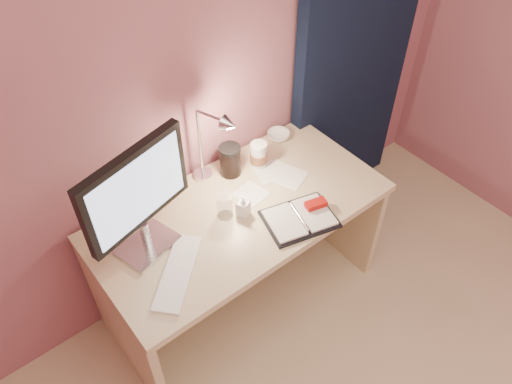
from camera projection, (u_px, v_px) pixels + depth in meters
room at (346, 41)px, 2.64m from camera, size 3.50×3.50×3.50m
desk at (232, 231)px, 2.53m from camera, size 1.40×0.70×0.73m
monitor at (136, 195)px, 1.95m from camera, size 0.50×0.24×0.54m
keyboard at (178, 272)px, 2.07m from camera, size 0.37×0.35×0.02m
planner at (301, 217)px, 2.28m from camera, size 0.37×0.31×0.05m
paper_a at (251, 194)px, 2.40m from camera, size 0.16×0.16×0.00m
paper_b at (271, 172)px, 2.51m from camera, size 0.19×0.19×0.00m
paper_c at (289, 177)px, 2.49m from camera, size 0.20×0.20×0.00m
coffee_cup at (259, 155)px, 2.51m from camera, size 0.09×0.09×0.14m
clear_cup at (225, 206)px, 2.26m from camera, size 0.07×0.07×0.13m
bowl at (278, 136)px, 2.69m from camera, size 0.16×0.16×0.04m
lotion_bottle at (243, 206)px, 2.27m from camera, size 0.07×0.07×0.12m
dark_jar at (230, 162)px, 2.46m from camera, size 0.10×0.10×0.15m
desk_lamp at (205, 148)px, 2.24m from camera, size 0.16×0.26×0.42m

